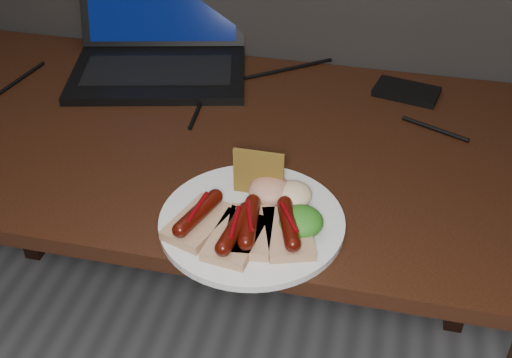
% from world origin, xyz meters
% --- Properties ---
extents(desk, '(1.40, 0.70, 0.75)m').
position_xyz_m(desk, '(0.00, 1.38, 0.66)').
color(desk, '#381A0E').
rests_on(desk, ground).
extents(laptop, '(0.45, 0.42, 0.25)m').
position_xyz_m(laptop, '(-0.14, 1.64, 0.80)').
color(laptop, black).
rests_on(laptop, desk).
extents(hard_drive, '(0.15, 0.10, 0.02)m').
position_xyz_m(hard_drive, '(0.42, 1.62, 0.76)').
color(hard_drive, black).
rests_on(hard_drive, desk).
extents(desk_cables, '(0.99, 0.37, 0.01)m').
position_xyz_m(desk_cables, '(0.02, 1.54, 0.75)').
color(desk_cables, black).
rests_on(desk_cables, desk).
extents(plate, '(0.34, 0.34, 0.01)m').
position_xyz_m(plate, '(0.19, 1.14, 0.76)').
color(plate, silver).
rests_on(plate, desk).
extents(bread_sausage_left, '(0.10, 0.13, 0.04)m').
position_xyz_m(bread_sausage_left, '(0.12, 1.10, 0.78)').
color(bread_sausage_left, tan).
rests_on(bread_sausage_left, plate).
extents(bread_sausage_center, '(0.08, 0.12, 0.04)m').
position_xyz_m(bread_sausage_center, '(0.20, 1.10, 0.78)').
color(bread_sausage_center, tan).
rests_on(bread_sausage_center, plate).
extents(bread_sausage_right, '(0.10, 0.13, 0.04)m').
position_xyz_m(bread_sausage_right, '(0.26, 1.11, 0.78)').
color(bread_sausage_right, tan).
rests_on(bread_sausage_right, plate).
extents(bread_sausage_extra, '(0.08, 0.12, 0.04)m').
position_xyz_m(bread_sausage_extra, '(0.18, 1.08, 0.78)').
color(bread_sausage_extra, tan).
rests_on(bread_sausage_extra, plate).
extents(crispbread, '(0.09, 0.01, 0.08)m').
position_xyz_m(crispbread, '(0.19, 1.21, 0.80)').
color(crispbread, olive).
rests_on(crispbread, plate).
extents(salad_greens, '(0.07, 0.07, 0.04)m').
position_xyz_m(salad_greens, '(0.27, 1.13, 0.78)').
color(salad_greens, '#206113').
rests_on(salad_greens, plate).
extents(salsa_mound, '(0.07, 0.07, 0.04)m').
position_xyz_m(salsa_mound, '(0.21, 1.19, 0.78)').
color(salsa_mound, maroon).
rests_on(salsa_mound, plate).
extents(coleslaw_mound, '(0.06, 0.06, 0.04)m').
position_xyz_m(coleslaw_mound, '(0.25, 1.19, 0.78)').
color(coleslaw_mound, silver).
rests_on(coleslaw_mound, plate).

